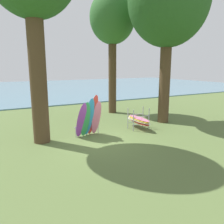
# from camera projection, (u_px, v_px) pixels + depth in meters

# --- Properties ---
(ground_plane) EXTENTS (80.00, 80.00, 0.00)m
(ground_plane) POSITION_uv_depth(u_px,v_px,m) (102.00, 142.00, 11.20)
(ground_plane) COLOR #566B38
(lake_water) EXTENTS (80.00, 36.00, 0.10)m
(lake_water) POSITION_uv_depth(u_px,v_px,m) (23.00, 89.00, 36.25)
(lake_water) COLOR slate
(lake_water) RESTS_ON ground
(tree_foreground_right) EXTENTS (4.96, 4.96, 10.50)m
(tree_foreground_right) POSITION_uv_depth(u_px,v_px,m) (168.00, 1.00, 13.67)
(tree_foreground_right) COLOR #4C3823
(tree_foreground_right) RESTS_ON ground
(tree_mid_behind) EXTENTS (3.40, 3.40, 9.19)m
(tree_mid_behind) POSITION_uv_depth(u_px,v_px,m) (112.00, 20.00, 16.84)
(tree_mid_behind) COLOR #4C3823
(tree_mid_behind) RESTS_ON ground
(leaning_board_pile) EXTENTS (1.56, 0.99, 2.25)m
(leaning_board_pile) POSITION_uv_depth(u_px,v_px,m) (89.00, 118.00, 11.87)
(leaning_board_pile) COLOR purple
(leaning_board_pile) RESTS_ON ground
(board_storage_rack) EXTENTS (1.15, 2.13, 1.25)m
(board_storage_rack) POSITION_uv_depth(u_px,v_px,m) (138.00, 120.00, 13.49)
(board_storage_rack) COLOR #9EA0A5
(board_storage_rack) RESTS_ON ground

